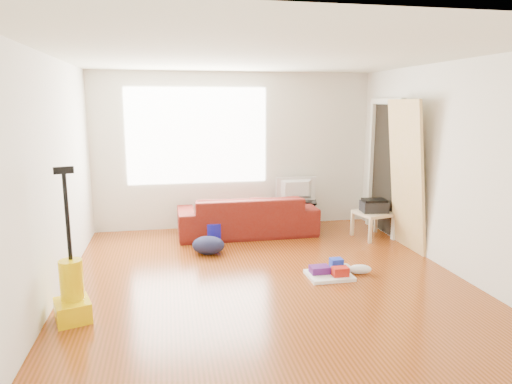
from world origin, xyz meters
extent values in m
cube|color=#69300A|center=(0.00, 0.00, 0.00)|extent=(4.50, 5.00, 0.01)
cube|color=beige|center=(0.00, 0.00, 2.50)|extent=(4.50, 5.00, 0.01)
cube|color=silver|center=(0.00, 2.50, 1.25)|extent=(4.50, 0.01, 2.50)
cube|color=silver|center=(0.00, -2.50, 1.25)|extent=(4.50, 0.01, 2.50)
cube|color=silver|center=(-2.25, 0.00, 1.25)|extent=(0.01, 5.00, 2.50)
cube|color=silver|center=(2.25, 0.00, 1.25)|extent=(0.01, 5.00, 2.50)
cube|color=white|center=(-0.60, 2.48, 1.50)|extent=(2.20, 0.01, 1.50)
cube|color=white|center=(2.21, 1.25, 1.00)|extent=(0.06, 0.08, 2.00)
cube|color=white|center=(2.21, 2.15, 1.00)|extent=(0.06, 0.08, 2.00)
cube|color=white|center=(2.21, 1.70, 2.04)|extent=(0.06, 0.98, 0.08)
cube|color=black|center=(2.24, 1.70, 1.00)|extent=(0.01, 0.86, 1.98)
imported|color=#581812|center=(0.10, 1.95, 0.00)|extent=(2.12, 0.83, 0.62)
cube|color=black|center=(0.98, 2.22, 0.03)|extent=(0.71, 0.52, 0.02)
cube|color=black|center=(0.98, 2.22, 0.23)|extent=(0.71, 0.52, 0.02)
cube|color=black|center=(0.98, 2.22, 0.43)|extent=(0.71, 0.52, 0.02)
cylinder|color=black|center=(0.66, 2.15, 0.22)|extent=(0.02, 0.02, 0.44)
cylinder|color=black|center=(0.74, 2.44, 0.22)|extent=(0.02, 0.02, 0.44)
cylinder|color=black|center=(1.21, 2.00, 0.22)|extent=(0.02, 0.02, 0.44)
cylinder|color=black|center=(1.29, 2.29, 0.22)|extent=(0.02, 0.02, 0.44)
imported|color=black|center=(0.98, 2.22, 0.63)|extent=(0.67, 0.09, 0.38)
cube|color=tan|center=(1.95, 1.41, 0.38)|extent=(0.58, 0.58, 0.04)
cube|color=tan|center=(1.78, 1.15, 0.18)|extent=(0.04, 0.04, 0.35)
cube|color=tan|center=(1.69, 1.58, 0.18)|extent=(0.04, 0.04, 0.35)
cube|color=tan|center=(2.21, 1.24, 0.18)|extent=(0.04, 0.04, 0.35)
cube|color=tan|center=(2.12, 1.68, 0.18)|extent=(0.04, 0.04, 0.35)
cube|color=black|center=(1.95, 1.41, 0.48)|extent=(0.41, 0.33, 0.16)
cube|color=black|center=(1.95, 1.41, 0.58)|extent=(0.36, 0.29, 0.04)
cylinder|color=#12119F|center=(-0.45, 1.65, 0.00)|extent=(0.37, 0.37, 0.30)
cylinder|color=white|center=(-0.44, 1.63, 0.20)|extent=(0.11, 0.11, 0.10)
cube|color=white|center=(0.74, 0.00, 0.02)|extent=(0.51, 0.41, 0.04)
cube|color=#A71C12|center=(0.84, -0.08, 0.09)|extent=(0.19, 0.12, 0.10)
cube|color=#461462|center=(0.64, 0.05, 0.08)|extent=(0.23, 0.17, 0.08)
cube|color=#1931BA|center=(0.86, 0.10, 0.11)|extent=(0.14, 0.12, 0.14)
ellipsoid|color=black|center=(-0.58, 1.11, 0.00)|extent=(0.54, 0.48, 0.24)
ellipsoid|color=white|center=(0.93, 0.09, 0.06)|extent=(0.30, 0.22, 0.11)
ellipsoid|color=white|center=(1.14, 0.03, 0.06)|extent=(0.30, 0.17, 0.11)
cube|color=#E3BC00|center=(-2.00, -0.57, 0.10)|extent=(0.39, 0.42, 0.19)
cylinder|color=#E3BC00|center=(-2.00, -0.52, 0.38)|extent=(0.22, 0.22, 0.38)
cylinder|color=black|center=(-2.00, -0.48, 0.98)|extent=(0.04, 0.04, 0.81)
cube|color=black|center=(-2.00, -0.48, 1.41)|extent=(0.18, 0.09, 0.06)
cube|color=tan|center=(2.13, 0.85, 0.00)|extent=(0.26, 0.83, 2.06)
camera|label=1|loc=(-1.07, -4.81, 2.00)|focal=32.00mm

